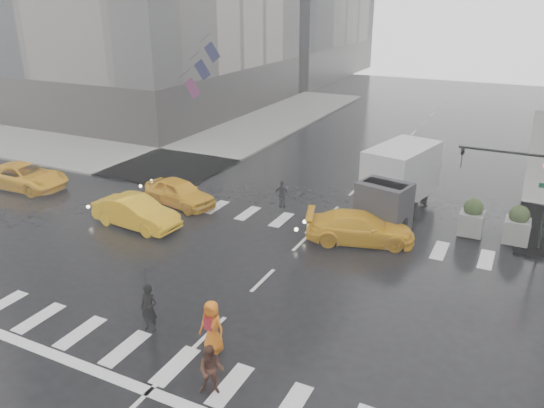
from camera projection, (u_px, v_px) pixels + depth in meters
The scene contains 17 objects.
ground at pixel (263, 280), 21.65m from camera, with size 120.00×120.00×0.00m, color black.
sidewalk_nw at pixel (152, 134), 44.26m from camera, with size 35.00×35.00×0.15m, color gray.
road_markings at pixel (263, 280), 21.64m from camera, with size 18.00×48.00×0.01m, color silver, non-canonical shape.
traffic_signal_pole at pixel (526, 181), 23.42m from camera, with size 4.45×0.42×4.50m.
planter_west at pixel (472, 218), 25.23m from camera, with size 1.10×1.10×1.80m.
planter_mid at pixel (518, 225), 24.40m from camera, with size 1.10×1.10×1.80m.
flag_cluster at pixel (199, 67), 41.22m from camera, with size 2.87×3.06×4.69m.
pedestrian_black at pixel (147, 290), 17.86m from camera, with size 1.03×1.04×2.43m.
pedestrian_brown at pixel (211, 370), 15.26m from camera, with size 0.77×0.60×1.59m, color #472519.
pedestrian_orange at pixel (212, 327), 17.01m from camera, with size 0.93×0.63×1.85m.
pedestrian_far_a at pixel (282, 194), 28.78m from camera, with size 0.90×0.55×1.53m, color black.
pedestrian_far_b at pixel (402, 211), 26.57m from camera, with size 1.02×0.56×1.58m, color black.
taxi_front at pixel (180, 193), 29.12m from camera, with size 1.76×4.38×1.49m, color #FEB40D.
taxi_mid at pixel (136, 212), 26.39m from camera, with size 1.63×4.67×1.54m, color #FEB40D.
taxi_rear at pixel (360, 228), 24.76m from camera, with size 2.05×4.44×1.46m, color #FEB40D.
taxi_far at pixel (25, 176), 31.70m from camera, with size 2.49×4.78×1.50m, color #FEB40D.
box_truck at pixel (397, 180), 27.60m from camera, with size 2.46×6.55×3.48m.
Camera 1 is at (8.77, -16.85, 10.85)m, focal length 35.00 mm.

